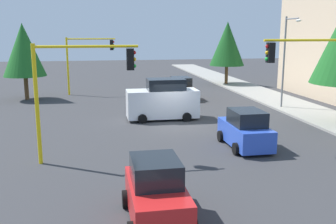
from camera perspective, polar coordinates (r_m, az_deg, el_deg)
ground_plane at (r=24.65m, az=1.19°, el=-2.01°), size 120.00×120.00×0.00m
sidewalk_kerb at (r=32.84m, az=17.59°, el=1.03°), size 80.00×4.00×0.15m
lane_arrow_near at (r=13.41m, az=-1.49°, el=-14.06°), size 2.40×1.10×1.10m
traffic_signal_near_right at (r=17.58m, az=-13.02°, el=4.81°), size 0.36×4.59×5.37m
traffic_signal_near_left at (r=20.48m, az=20.69°, el=5.72°), size 0.36×4.59×5.61m
traffic_signal_far_right at (r=37.51m, az=-11.81°, el=8.36°), size 0.36×4.59×5.38m
street_lamp_curbside at (r=30.53m, az=17.13°, el=8.38°), size 2.15×0.28×7.00m
tree_opposite_side at (r=36.01m, az=-20.54°, el=8.57°), size 3.64×3.64×6.63m
tree_roadside_far at (r=43.89m, az=8.74°, el=9.92°), size 3.84×3.84×7.00m
delivery_van_white at (r=26.22m, az=-0.76°, el=1.69°), size 2.22×4.80×2.77m
car_blue at (r=20.25m, az=11.34°, el=-2.66°), size 3.84×2.03×1.98m
car_orange at (r=34.35m, az=1.87°, el=3.41°), size 3.97×2.10×1.98m
car_red at (r=12.34m, az=-1.75°, el=-11.90°), size 3.62×1.99×1.98m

